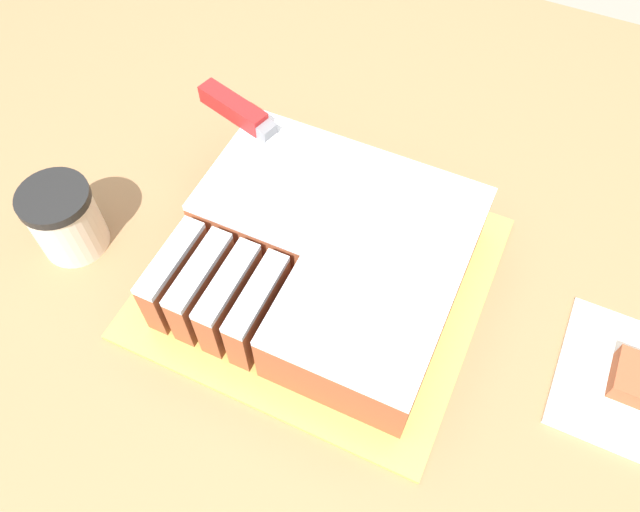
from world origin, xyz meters
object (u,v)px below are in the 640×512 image
Objects in this scene: cake_board at (320,276)px; cake at (327,254)px; brownie at (640,380)px; knife at (253,122)px; coffee_cup at (65,219)px.

cake reaches higher than cake_board.
knife is at bearing 169.25° from brownie.
cake_board is at bearing -22.56° from knife.
coffee_cup is at bearing -113.03° from knife.
coffee_cup is (-0.14, -0.18, -0.05)m from knife.
cake_board is 0.34m from brownie.
knife is 3.34× the size of coffee_cup.
cake is 5.70× the size of brownie.
brownie is at bearing 8.24° from coffee_cup.
coffee_cup is at bearing -165.12° from cake_board.
coffee_cup reaches higher than brownie.
brownie is (0.47, -0.09, -0.07)m from knife.
knife is 0.48m from brownie.
cake is at bearing -178.29° from brownie.
brownie is at bearing 1.71° from cake.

